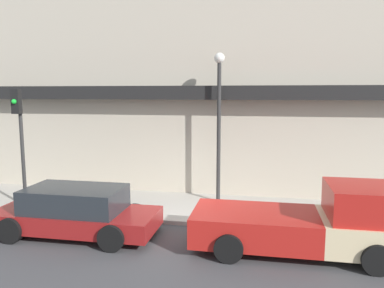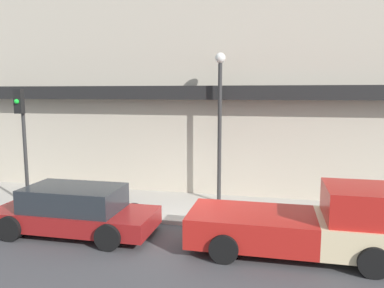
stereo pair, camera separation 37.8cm
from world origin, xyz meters
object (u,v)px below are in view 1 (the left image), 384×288
at_px(parked_car, 76,212).
at_px(traffic_light, 20,128).
at_px(pickup_truck, 313,223).
at_px(street_lamp, 219,109).
at_px(fire_hydrant, 83,198).

relative_size(parked_car, traffic_light, 1.16).
height_order(pickup_truck, parked_car, pickup_truck).
bearing_deg(pickup_truck, parked_car, -178.50).
height_order(parked_car, street_lamp, street_lamp).
bearing_deg(traffic_light, pickup_truck, -10.20).
bearing_deg(parked_car, pickup_truck, -0.18).
height_order(fire_hydrant, street_lamp, street_lamp).
relative_size(street_lamp, traffic_light, 1.31).
distance_m(parked_car, street_lamp, 5.80).
bearing_deg(fire_hydrant, parked_car, -68.26).
distance_m(street_lamp, traffic_light, 6.71).
bearing_deg(street_lamp, pickup_truck, -52.07).
distance_m(parked_car, fire_hydrant, 2.07).
bearing_deg(pickup_truck, traffic_light, 171.30).
bearing_deg(street_lamp, parked_car, -135.10).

